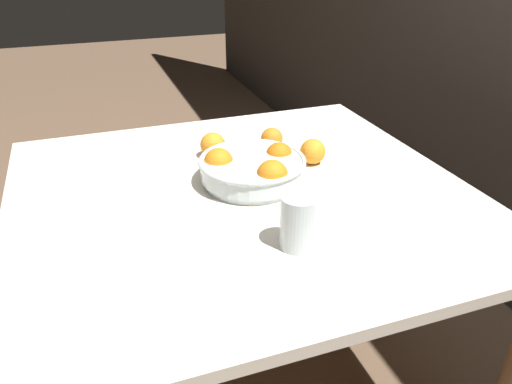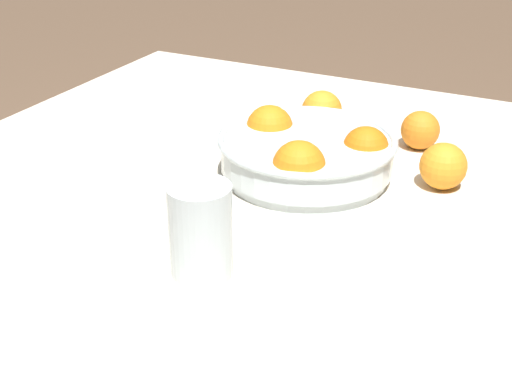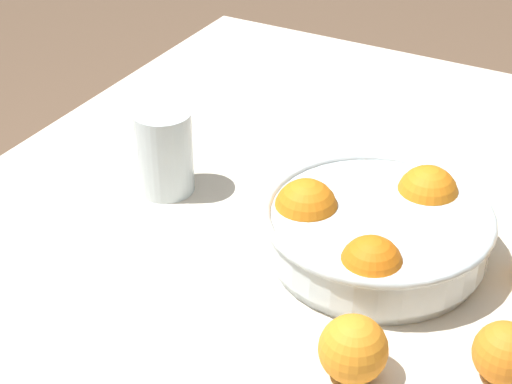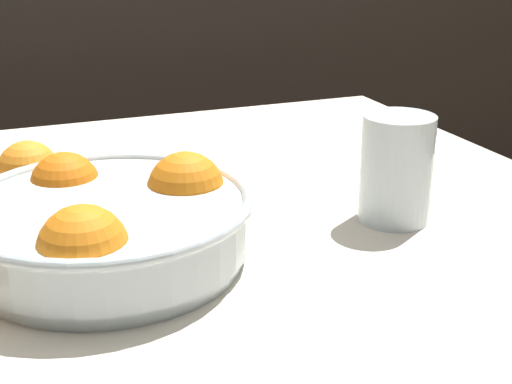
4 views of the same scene
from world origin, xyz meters
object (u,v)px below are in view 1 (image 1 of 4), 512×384
orange_loose_aside (272,139)px  fruit_bowl (253,169)px  orange_loose_front (313,151)px  orange_loose_near_bowl (213,145)px  juice_glass (299,225)px

orange_loose_aside → fruit_bowl: bearing=-33.6°
fruit_bowl → orange_loose_front: bearing=106.3°
orange_loose_near_bowl → orange_loose_aside: 0.19m
fruit_bowl → orange_loose_aside: fruit_bowl is taller
orange_loose_near_bowl → juice_glass: bearing=5.1°
fruit_bowl → orange_loose_front: fruit_bowl is taller
juice_glass → orange_loose_near_bowl: juice_glass is taller
orange_loose_near_bowl → orange_loose_front: (0.14, 0.26, -0.00)m
orange_loose_front → juice_glass: bearing=-29.6°
juice_glass → orange_loose_front: juice_glass is taller
juice_glass → orange_loose_near_bowl: bearing=-174.9°
fruit_bowl → orange_loose_near_bowl: size_ratio=3.80×
orange_loose_front → orange_loose_aside: (-0.14, -0.07, -0.00)m
juice_glass → orange_loose_aside: 0.54m
fruit_bowl → orange_loose_near_bowl: (-0.21, -0.06, -0.00)m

